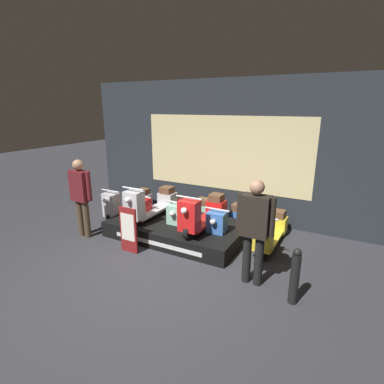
{
  "coord_description": "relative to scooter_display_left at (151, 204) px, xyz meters",
  "views": [
    {
      "loc": [
        2.65,
        -3.37,
        2.61
      ],
      "look_at": [
        -0.14,
        1.77,
        0.92
      ],
      "focal_mm": 28.0,
      "sensor_mm": 36.0,
      "label": 1
    }
  ],
  "objects": [
    {
      "name": "ground_plane",
      "position": [
        0.97,
        -1.5,
        -0.62
      ],
      "size": [
        30.0,
        30.0,
        0.0
      ],
      "primitive_type": "plane",
      "color": "#2D2D33"
    },
    {
      "name": "shop_wall_back",
      "position": [
        0.97,
        1.58,
        0.98
      ],
      "size": [
        7.31,
        0.09,
        3.2
      ],
      "color": "#23282D",
      "rests_on": "ground_plane"
    },
    {
      "name": "display_platform",
      "position": [
        0.61,
        0.02,
        -0.46
      ],
      "size": [
        2.73,
        1.51,
        0.32
      ],
      "color": "black",
      "rests_on": "ground_plane"
    },
    {
      "name": "scooter_display_left",
      "position": [
        0.0,
        0.0,
        0.0
      ],
      "size": [
        0.5,
        1.58,
        0.79
      ],
      "color": "black",
      "rests_on": "display_platform"
    },
    {
      "name": "scooter_display_right",
      "position": [
        1.23,
        0.0,
        0.0
      ],
      "size": [
        0.5,
        1.58,
        0.79
      ],
      "color": "black",
      "rests_on": "display_platform"
    },
    {
      "name": "scooter_backrow_0",
      "position": [
        -1.08,
        0.5,
        -0.32
      ],
      "size": [
        0.5,
        1.58,
        0.79
      ],
      "color": "black",
      "rests_on": "ground_plane"
    },
    {
      "name": "scooter_backrow_1",
      "position": [
        -0.21,
        0.5,
        -0.32
      ],
      "size": [
        0.5,
        1.58,
        0.79
      ],
      "color": "black",
      "rests_on": "ground_plane"
    },
    {
      "name": "scooter_backrow_2",
      "position": [
        0.67,
        0.5,
        -0.32
      ],
      "size": [
        0.5,
        1.58,
        0.79
      ],
      "color": "black",
      "rests_on": "ground_plane"
    },
    {
      "name": "scooter_backrow_3",
      "position": [
        1.54,
        0.5,
        -0.32
      ],
      "size": [
        0.5,
        1.58,
        0.79
      ],
      "color": "black",
      "rests_on": "ground_plane"
    },
    {
      "name": "scooter_backrow_4",
      "position": [
        2.41,
        0.5,
        -0.32
      ],
      "size": [
        0.5,
        1.58,
        0.79
      ],
      "color": "black",
      "rests_on": "ground_plane"
    },
    {
      "name": "person_left_browsing",
      "position": [
        -1.07,
        -0.89,
        0.31
      ],
      "size": [
        0.55,
        0.22,
        1.61
      ],
      "color": "#473828",
      "rests_on": "ground_plane"
    },
    {
      "name": "person_right_browsing",
      "position": [
        2.5,
        -0.89,
        0.33
      ],
      "size": [
        0.57,
        0.23,
        1.62
      ],
      "color": "black",
      "rests_on": "ground_plane"
    },
    {
      "name": "price_sign_board",
      "position": [
        0.2,
        -0.99,
        -0.18
      ],
      "size": [
        0.36,
        0.04,
        0.86
      ],
      "color": "maroon",
      "rests_on": "ground_plane"
    },
    {
      "name": "street_bollard",
      "position": [
        3.14,
        -1.09,
        -0.21
      ],
      "size": [
        0.13,
        0.13,
        0.82
      ],
      "color": "black",
      "rests_on": "ground_plane"
    }
  ]
}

